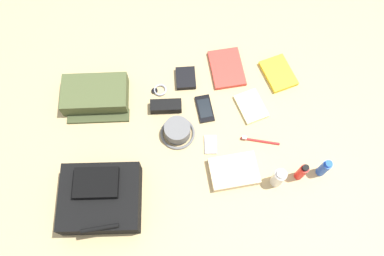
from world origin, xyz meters
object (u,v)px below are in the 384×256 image
(folded_towel, at_px, (234,171))
(wallet, at_px, (186,78))
(cell_phone, at_px, (205,109))
(sunglasses_case, at_px, (166,106))
(travel_guidebook, at_px, (227,68))
(paperback_novel, at_px, (278,73))
(notepad, at_px, (251,106))
(toothpaste_tube, at_px, (278,178))
(sunscreen_spray, at_px, (302,172))
(deodorant_spray, at_px, (324,168))
(media_player, at_px, (211,144))
(toiletry_pouch, at_px, (95,95))
(bucket_hat, at_px, (177,130))
(toothbrush, at_px, (258,140))
(wristwatch, at_px, (159,90))
(backpack, at_px, (101,198))

(folded_towel, bearing_deg, wallet, -74.98)
(cell_phone, bearing_deg, sunglasses_case, -11.52)
(sunglasses_case, bearing_deg, travel_guidebook, -146.42)
(cell_phone, bearing_deg, paperback_novel, -162.07)
(notepad, height_order, folded_towel, folded_towel)
(toothpaste_tube, height_order, sunglasses_case, toothpaste_tube)
(sunscreen_spray, distance_m, paperback_novel, 0.50)
(deodorant_spray, height_order, travel_guidebook, deodorant_spray)
(media_player, xyz_separation_m, sunglasses_case, (0.17, -0.21, 0.01))
(toiletry_pouch, relative_size, folded_towel, 1.55)
(notepad, relative_size, sunglasses_case, 1.07)
(travel_guidebook, relative_size, notepad, 1.36)
(deodorant_spray, relative_size, media_player, 1.36)
(cell_phone, bearing_deg, toothpaste_tube, 121.83)
(bucket_hat, xyz_separation_m, paperback_novel, (-0.51, -0.21, -0.02))
(travel_guidebook, distance_m, notepad, 0.22)
(toothbrush, relative_size, wallet, 1.49)
(toiletry_pouch, relative_size, travel_guidebook, 1.52)
(toiletry_pouch, height_order, wristwatch, toiletry_pouch)
(backpack, relative_size, cell_phone, 2.61)
(wallet, height_order, folded_towel, folded_towel)
(deodorant_spray, xyz_separation_m, notepad, (0.22, -0.35, -0.05))
(backpack, height_order, notepad, backpack)
(travel_guidebook, distance_m, sunglasses_case, 0.35)
(travel_guidebook, relative_size, folded_towel, 1.02)
(toiletry_pouch, distance_m, notepad, 0.70)
(toothpaste_tube, bearing_deg, folded_towel, -22.15)
(toothbrush, height_order, notepad, toothbrush)
(toothbrush, height_order, wallet, wallet)
(backpack, xyz_separation_m, toiletry_pouch, (-0.01, -0.47, -0.02))
(paperback_novel, relative_size, toothbrush, 1.18)
(paperback_novel, distance_m, wallet, 0.43)
(backpack, relative_size, deodorant_spray, 2.80)
(backpack, bearing_deg, media_player, -160.80)
(backpack, relative_size, folded_towel, 1.74)
(paperback_novel, bearing_deg, wallet, -6.06)
(deodorant_spray, height_order, toothpaste_tube, same)
(paperback_novel, height_order, folded_towel, folded_towel)
(bucket_hat, relative_size, paperback_novel, 0.79)
(paperback_novel, height_order, sunglasses_case, sunglasses_case)
(backpack, xyz_separation_m, paperback_novel, (-0.86, -0.46, -0.05))
(toothpaste_tube, relative_size, sunglasses_case, 0.89)
(folded_towel, bearing_deg, cell_phone, -77.59)
(toiletry_pouch, xyz_separation_m, travel_guidebook, (-0.62, -0.06, -0.03))
(wristwatch, distance_m, notepad, 0.43)
(sunscreen_spray, distance_m, toothpaste_tube, 0.10)
(toothpaste_tube, relative_size, wristwatch, 1.76)
(notepad, xyz_separation_m, folded_towel, (0.14, 0.29, 0.01))
(toothpaste_tube, xyz_separation_m, media_player, (0.24, -0.21, -0.05))
(deodorant_spray, distance_m, media_player, 0.48)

